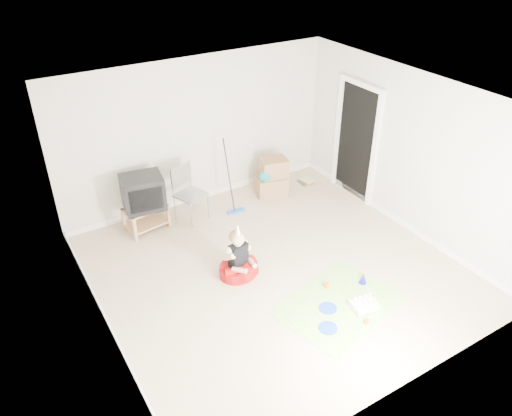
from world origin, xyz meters
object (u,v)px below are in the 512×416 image
seated_woman (238,264)px  folding_chair (191,195)px  cardboard_boxes (272,178)px  crt_tv (143,192)px  birthday_cake (364,305)px  tv_stand (146,216)px

seated_woman → folding_chair: bearing=88.2°
cardboard_boxes → crt_tv: bearing=178.1°
crt_tv → birthday_cake: 3.85m
tv_stand → folding_chair: size_ratio=0.74×
folding_chair → birthday_cake: bearing=-72.3°
tv_stand → cardboard_boxes: size_ratio=1.06×
tv_stand → crt_tv: bearing=116.6°
tv_stand → birthday_cake: 3.80m
folding_chair → cardboard_boxes: folding_chair is taller
cardboard_boxes → birthday_cake: bearing=-100.8°
folding_chair → birthday_cake: folding_chair is taller
tv_stand → cardboard_boxes: cardboard_boxes is taller
folding_chair → seated_woman: size_ratio=1.16×
tv_stand → seated_woman: seated_woman is taller
tv_stand → seated_woman: (0.72, -1.82, -0.07)m
seated_woman → birthday_cake: (1.08, -1.51, -0.14)m
crt_tv → seated_woman: 2.03m
seated_woman → cardboard_boxes: bearing=45.7°
cardboard_boxes → birthday_cake: 3.33m
tv_stand → crt_tv: (-0.00, 0.00, 0.45)m
folding_chair → cardboard_boxes: (1.65, 0.04, -0.15)m
birthday_cake → crt_tv: bearing=118.3°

